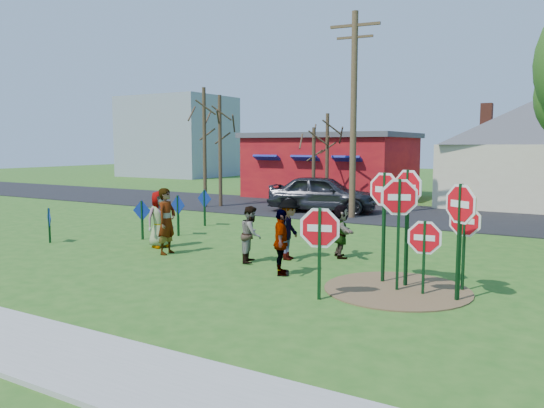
{
  "coord_description": "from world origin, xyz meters",
  "views": [
    {
      "loc": [
        7.87,
        -12.21,
        3.18
      ],
      "look_at": [
        0.5,
        0.38,
        1.55
      ],
      "focal_mm": 35.0,
      "sensor_mm": 36.0,
      "label": 1
    }
  ],
  "objects_px": {
    "stop_sign_b": "(384,199)",
    "utility_pole": "(354,111)",
    "stop_sign_c": "(408,200)",
    "person_b": "(167,221)",
    "person_a": "(159,219)",
    "stop_sign_a": "(320,234)",
    "stop_sign_d": "(465,227)",
    "suv": "(323,193)"
  },
  "relations": [
    {
      "from": "stop_sign_b",
      "to": "person_a",
      "type": "distance_m",
      "value": 7.49
    },
    {
      "from": "stop_sign_c",
      "to": "suv",
      "type": "bearing_deg",
      "value": 148.65
    },
    {
      "from": "stop_sign_a",
      "to": "person_a",
      "type": "relative_size",
      "value": 1.17
    },
    {
      "from": "stop_sign_b",
      "to": "person_a",
      "type": "height_order",
      "value": "stop_sign_b"
    },
    {
      "from": "person_a",
      "to": "person_b",
      "type": "distance_m",
      "value": 1.1
    },
    {
      "from": "stop_sign_a",
      "to": "person_a",
      "type": "height_order",
      "value": "stop_sign_a"
    },
    {
      "from": "stop_sign_a",
      "to": "utility_pole",
      "type": "relative_size",
      "value": 0.24
    },
    {
      "from": "stop_sign_a",
      "to": "stop_sign_c",
      "type": "distance_m",
      "value": 2.33
    },
    {
      "from": "person_a",
      "to": "stop_sign_a",
      "type": "bearing_deg",
      "value": -92.97
    },
    {
      "from": "stop_sign_b",
      "to": "utility_pole",
      "type": "xyz_separation_m",
      "value": [
        -4.7,
        9.83,
        2.66
      ]
    },
    {
      "from": "stop_sign_d",
      "to": "suv",
      "type": "height_order",
      "value": "stop_sign_d"
    },
    {
      "from": "stop_sign_b",
      "to": "person_a",
      "type": "bearing_deg",
      "value": -171.23
    },
    {
      "from": "stop_sign_d",
      "to": "suv",
      "type": "relative_size",
      "value": 0.4
    },
    {
      "from": "suv",
      "to": "stop_sign_a",
      "type": "bearing_deg",
      "value": -168.09
    },
    {
      "from": "stop_sign_d",
      "to": "suv",
      "type": "distance_m",
      "value": 13.67
    },
    {
      "from": "stop_sign_a",
      "to": "person_b",
      "type": "bearing_deg",
      "value": 145.79
    },
    {
      "from": "stop_sign_a",
      "to": "stop_sign_c",
      "type": "bearing_deg",
      "value": 40.19
    },
    {
      "from": "stop_sign_c",
      "to": "stop_sign_d",
      "type": "height_order",
      "value": "stop_sign_c"
    },
    {
      "from": "stop_sign_c",
      "to": "stop_sign_d",
      "type": "relative_size",
      "value": 1.37
    },
    {
      "from": "stop_sign_b",
      "to": "utility_pole",
      "type": "height_order",
      "value": "utility_pole"
    },
    {
      "from": "person_a",
      "to": "suv",
      "type": "bearing_deg",
      "value": 13.94
    },
    {
      "from": "stop_sign_a",
      "to": "stop_sign_b",
      "type": "distance_m",
      "value": 2.17
    },
    {
      "from": "stop_sign_d",
      "to": "person_b",
      "type": "distance_m",
      "value": 8.27
    },
    {
      "from": "person_b",
      "to": "suv",
      "type": "bearing_deg",
      "value": -5.67
    },
    {
      "from": "stop_sign_a",
      "to": "suv",
      "type": "bearing_deg",
      "value": 98.73
    },
    {
      "from": "person_a",
      "to": "utility_pole",
      "type": "xyz_separation_m",
      "value": [
        2.69,
        9.22,
        3.73
      ]
    },
    {
      "from": "stop_sign_d",
      "to": "suv",
      "type": "bearing_deg",
      "value": 137.25
    },
    {
      "from": "stop_sign_b",
      "to": "person_b",
      "type": "relative_size",
      "value": 1.4
    },
    {
      "from": "stop_sign_c",
      "to": "person_b",
      "type": "relative_size",
      "value": 1.44
    },
    {
      "from": "utility_pole",
      "to": "stop_sign_c",
      "type": "bearing_deg",
      "value": -62.09
    },
    {
      "from": "stop_sign_b",
      "to": "stop_sign_c",
      "type": "distance_m",
      "value": 0.57
    },
    {
      "from": "stop_sign_a",
      "to": "utility_pole",
      "type": "height_order",
      "value": "utility_pole"
    },
    {
      "from": "stop_sign_c",
      "to": "suv",
      "type": "distance_m",
      "value": 13.25
    },
    {
      "from": "stop_sign_d",
      "to": "person_a",
      "type": "relative_size",
      "value": 1.15
    },
    {
      "from": "stop_sign_c",
      "to": "person_b",
      "type": "bearing_deg",
      "value": -154.78
    },
    {
      "from": "stop_sign_b",
      "to": "stop_sign_c",
      "type": "xyz_separation_m",
      "value": [
        0.56,
        -0.1,
        0.01
      ]
    },
    {
      "from": "stop_sign_d",
      "to": "person_b",
      "type": "relative_size",
      "value": 1.05
    },
    {
      "from": "stop_sign_a",
      "to": "stop_sign_d",
      "type": "relative_size",
      "value": 1.02
    },
    {
      "from": "suv",
      "to": "utility_pole",
      "type": "height_order",
      "value": "utility_pole"
    },
    {
      "from": "stop_sign_a",
      "to": "stop_sign_d",
      "type": "xyz_separation_m",
      "value": [
        2.44,
        2.16,
        0.06
      ]
    },
    {
      "from": "suv",
      "to": "utility_pole",
      "type": "relative_size",
      "value": 0.58
    },
    {
      "from": "stop_sign_c",
      "to": "suv",
      "type": "height_order",
      "value": "stop_sign_c"
    }
  ]
}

